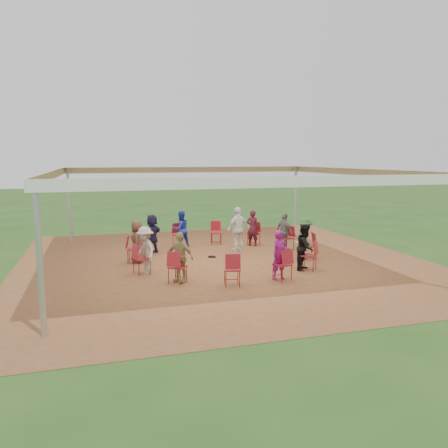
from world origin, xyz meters
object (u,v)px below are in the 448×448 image
object	(u,v)px
chair_6	(134,249)
person_seated_3	(181,229)
chair_3	(216,233)
cable_coil	(212,257)
chair_11	(309,256)
person_seated_5	(137,241)
chair_5	(149,241)
chair_7	(142,259)
chair_0	(308,246)
chair_8	(178,267)
standing_person	(238,229)
person_seated_8	(280,255)
person_seated_2	(253,228)
chair_2	(254,234)
person_seated_6	(145,250)
person_seated_0	(305,239)
chair_1	(287,238)
chair_4	(179,235)
chair_10	(282,265)
chair_9	(232,269)
person_seated_4	(152,234)
person_seated_7	(180,257)
person_seated_1	(284,232)
person_seated_9	(305,247)
laptop	(300,240)

from	to	relation	value
chair_6	person_seated_3	distance (m)	2.84
chair_3	cable_coil	bearing A→B (deg)	82.51
chair_11	person_seated_5	bearing A→B (deg)	104.67
chair_5	chair_7	bearing A→B (deg)	30.00
chair_0	chair_8	world-z (taller)	same
chair_8	standing_person	size ratio (longest dim) A/B	0.55
chair_6	person_seated_8	distance (m)	4.91
chair_5	chair_8	xyz separation A→B (m)	(0.27, -4.08, 0.00)
standing_person	person_seated_2	bearing A→B (deg)	-155.34
chair_2	person_seated_6	world-z (taller)	person_seated_6
person_seated_3	person_seated_8	world-z (taller)	same
chair_8	person_seated_0	distance (m)	4.91
chair_1	chair_4	world-z (taller)	same
person_seated_6	person_seated_8	size ratio (longest dim) A/B	1.00
chair_10	person_seated_0	distance (m)	2.84
person_seated_0	chair_9	bearing A→B (deg)	136.21
person_seated_8	standing_person	xyz separation A→B (m)	(0.06, 3.87, 0.12)
chair_11	person_seated_5	world-z (taller)	person_seated_5
person_seated_0	person_seated_4	xyz separation A→B (m)	(-4.80, 2.36, 0.00)
chair_5	chair_10	bearing A→B (deg)	75.00
chair_7	person_seated_7	world-z (taller)	person_seated_7
person_seated_6	person_seated_1	bearing A→B (deg)	90.00
chair_5	chair_11	xyz separation A→B (m)	(4.35, -3.81, 0.00)
person_seated_0	person_seated_5	bearing A→B (deg)	90.00
chair_6	chair_9	world-z (taller)	same
chair_3	person_seated_6	xyz separation A→B (m)	(-3.18, -3.73, 0.25)
person_seated_6	chair_0	bearing A→B (deg)	74.67
chair_4	chair_7	size ratio (longest dim) A/B	1.00
person_seated_0	person_seated_3	distance (m)	4.80
person_seated_9	cable_coil	distance (m)	3.39
person_seated_5	chair_6	bearing A→B (deg)	-90.00
chair_5	person_seated_8	distance (m)	5.47
chair_4	standing_person	distance (m)	2.43
cable_coil	person_seated_7	bearing A→B (deg)	-121.32
person_seated_4	standing_person	bearing A→B (deg)	120.49
chair_10	person_seated_1	xyz separation A→B (m)	(1.69, 3.63, 0.25)
chair_0	person_seated_0	xyz separation A→B (m)	(-0.12, 0.02, 0.25)
person_seated_9	laptop	size ratio (longest dim) A/B	3.82
chair_10	person_seated_0	world-z (taller)	person_seated_0
chair_10	chair_7	bearing A→B (deg)	135.00
person_seated_2	person_seated_9	xyz separation A→B (m)	(0.26, -3.91, 0.00)
person_seated_8	person_seated_9	world-z (taller)	same
chair_0	chair_9	bearing A→B (deg)	135.00
person_seated_2	standing_person	world-z (taller)	standing_person
person_seated_1	laptop	xyz separation A→B (m)	(-0.06, -1.40, -0.05)
chair_2	chair_5	distance (m)	4.09
chair_1	person_seated_0	size ratio (longest dim) A/B	0.65
person_seated_4	standing_person	world-z (taller)	standing_person
standing_person	cable_coil	size ratio (longest dim) A/B	4.65
chair_1	person_seated_5	world-z (taller)	person_seated_5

